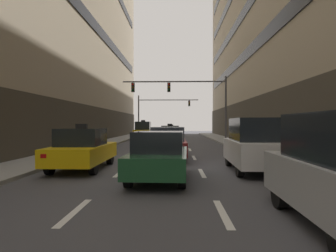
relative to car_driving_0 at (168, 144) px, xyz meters
name	(u,v)px	position (x,y,z in m)	size (l,w,h in m)	color
ground_plane	(164,162)	(-0.15, -1.16, -0.83)	(120.00, 120.00, 0.00)	#424247
sidewalk_left	(41,161)	(-6.11, -1.16, -0.76)	(2.56, 80.00, 0.14)	gray
sidewalk_right	(289,161)	(5.81, -1.16, -0.76)	(2.56, 80.00, 0.14)	gray
lane_stripe_l1_s2	(75,212)	(-1.71, -9.16, -0.83)	(0.16, 2.00, 0.01)	silver
lane_stripe_l1_s3	(120,173)	(-1.71, -4.16, -0.83)	(0.16, 2.00, 0.01)	silver
lane_stripe_l1_s4	(137,158)	(-1.71, 0.84, -0.83)	(0.16, 2.00, 0.01)	silver
lane_stripe_l1_s5	(146,150)	(-1.71, 5.84, -0.83)	(0.16, 2.00, 0.01)	silver
lane_stripe_l1_s6	(152,145)	(-1.71, 10.84, -0.83)	(0.16, 2.00, 0.01)	silver
lane_stripe_l1_s7	(156,141)	(-1.71, 15.84, -0.83)	(0.16, 2.00, 0.01)	silver
lane_stripe_l1_s8	(159,139)	(-1.71, 20.84, -0.83)	(0.16, 2.00, 0.01)	silver
lane_stripe_l1_s9	(161,137)	(-1.71, 25.84, -0.83)	(0.16, 2.00, 0.01)	silver
lane_stripe_l1_s10	(163,135)	(-1.71, 30.84, -0.83)	(0.16, 2.00, 0.01)	silver
lane_stripe_l2_s2	(223,213)	(1.41, -9.16, -0.83)	(0.16, 2.00, 0.01)	silver
lane_stripe_l2_s3	(202,173)	(1.41, -4.16, -0.83)	(0.16, 2.00, 0.01)	silver
lane_stripe_l2_s4	(194,158)	(1.41, 0.84, -0.83)	(0.16, 2.00, 0.01)	silver
lane_stripe_l2_s5	(190,150)	(1.41, 5.84, -0.83)	(0.16, 2.00, 0.01)	silver
lane_stripe_l2_s6	(187,145)	(1.41, 10.84, -0.83)	(0.16, 2.00, 0.01)	silver
lane_stripe_l2_s7	(185,141)	(1.41, 15.84, -0.83)	(0.16, 2.00, 0.01)	silver
lane_stripe_l2_s8	(184,139)	(1.41, 20.84, -0.83)	(0.16, 2.00, 0.01)	silver
lane_stripe_l2_s9	(183,137)	(1.41, 25.84, -0.83)	(0.16, 2.00, 0.01)	silver
lane_stripe_l2_s10	(183,136)	(1.41, 30.84, -0.83)	(0.16, 2.00, 0.01)	silver
car_driving_0	(168,144)	(0.00, 0.00, 0.00)	(1.92, 4.52, 1.69)	black
car_driving_1	(159,156)	(-0.12, -5.55, -0.04)	(1.96, 4.37, 1.61)	black
taxi_driving_2	(143,131)	(-3.25, 17.55, 0.20)	(1.86, 4.33, 2.26)	black
taxi_driving_3	(170,135)	(-0.17, 12.76, -0.01)	(2.03, 4.52, 1.85)	black
taxi_driving_4	(83,149)	(-3.39, -3.34, -0.01)	(1.88, 4.47, 1.86)	black
taxi_driving_5	(172,132)	(-0.16, 24.08, -0.06)	(1.94, 4.25, 1.73)	black
car_parked_1	(254,145)	(3.48, -3.67, 0.20)	(1.91, 4.35, 2.08)	black
traffic_signal_0	(188,95)	(1.54, 11.63, 3.65)	(9.48, 0.35, 6.03)	#4C4C51
traffic_signal_1	(157,108)	(-2.38, 29.02, 3.35)	(9.04, 0.35, 5.95)	#4C4C51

